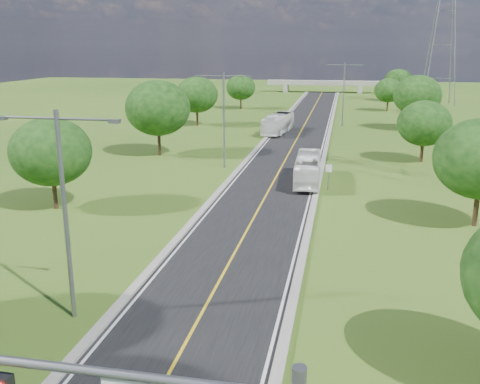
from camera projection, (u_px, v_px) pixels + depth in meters
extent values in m
plane|color=#305317|center=(294.00, 145.00, 70.16)|extent=(260.00, 260.00, 0.00)
cube|color=black|center=(298.00, 137.00, 75.82)|extent=(8.00, 150.00, 0.06)
cube|color=gray|center=(268.00, 135.00, 76.59)|extent=(0.50, 150.00, 0.22)
cube|color=gray|center=(328.00, 137.00, 75.01)|extent=(0.50, 150.00, 0.22)
cylinder|color=slate|center=(83.00, 370.00, 10.41)|extent=(8.40, 0.20, 0.20)
cylinder|color=slate|center=(328.00, 177.00, 48.07)|extent=(0.08, 0.08, 2.40)
cube|color=white|center=(329.00, 168.00, 47.82)|extent=(0.55, 0.04, 0.70)
cube|color=gray|center=(286.00, 88.00, 147.40)|extent=(1.20, 3.00, 2.00)
cube|color=gray|center=(360.00, 89.00, 143.69)|extent=(1.20, 3.00, 2.00)
cube|color=gray|center=(323.00, 83.00, 145.12)|extent=(30.00, 3.00, 1.20)
cylinder|color=slate|center=(66.00, 218.00, 24.54)|extent=(0.22, 0.22, 10.00)
cylinder|color=slate|center=(27.00, 118.00, 23.57)|extent=(2.80, 0.12, 0.12)
cylinder|color=slate|center=(86.00, 119.00, 23.05)|extent=(2.80, 0.12, 0.12)
cube|color=slate|center=(1.00, 118.00, 23.82)|extent=(0.50, 0.25, 0.18)
cube|color=slate|center=(114.00, 121.00, 22.82)|extent=(0.50, 0.25, 0.18)
cylinder|color=slate|center=(224.00, 121.00, 55.75)|extent=(0.22, 0.22, 10.00)
cylinder|color=slate|center=(210.00, 76.00, 54.78)|extent=(2.80, 0.12, 0.12)
cylinder|color=slate|center=(237.00, 76.00, 54.26)|extent=(2.80, 0.12, 0.12)
cube|color=slate|center=(198.00, 76.00, 55.03)|extent=(0.50, 0.25, 0.18)
cube|color=slate|center=(250.00, 77.00, 54.03)|extent=(0.50, 0.25, 0.18)
cylinder|color=slate|center=(343.00, 95.00, 84.73)|extent=(0.22, 0.22, 10.00)
cylinder|color=slate|center=(336.00, 65.00, 83.76)|extent=(2.80, 0.12, 0.12)
cylinder|color=slate|center=(354.00, 65.00, 83.24)|extent=(2.80, 0.12, 0.12)
cube|color=slate|center=(328.00, 65.00, 84.02)|extent=(0.50, 0.25, 0.18)
cube|color=slate|center=(363.00, 65.00, 83.02)|extent=(0.50, 0.25, 0.18)
cylinder|color=black|center=(55.00, 192.00, 42.50)|extent=(0.36, 0.36, 2.70)
ellipsoid|color=black|center=(51.00, 152.00, 41.62)|extent=(6.30, 6.30, 5.36)
cylinder|color=black|center=(159.00, 142.00, 63.04)|extent=(0.36, 0.36, 3.24)
ellipsoid|color=black|center=(158.00, 108.00, 61.99)|extent=(7.56, 7.56, 6.43)
cylinder|color=black|center=(197.00, 117.00, 86.16)|extent=(0.36, 0.36, 2.88)
ellipsoid|color=black|center=(197.00, 95.00, 85.22)|extent=(6.72, 6.72, 5.71)
cylinder|color=black|center=(241.00, 103.00, 108.44)|extent=(0.36, 0.36, 2.52)
ellipsoid|color=black|center=(241.00, 87.00, 107.62)|extent=(5.88, 5.88, 5.00)
cylinder|color=black|center=(476.00, 207.00, 38.44)|extent=(0.36, 0.36, 2.88)
cylinder|color=black|center=(422.00, 151.00, 59.48)|extent=(0.36, 0.36, 2.52)
ellipsoid|color=black|center=(424.00, 123.00, 58.65)|extent=(5.88, 5.88, 5.00)
cylinder|color=black|center=(415.00, 120.00, 81.73)|extent=(0.36, 0.36, 3.06)
ellipsoid|color=black|center=(417.00, 95.00, 80.73)|extent=(7.14, 7.14, 6.07)
cylinder|color=black|center=(387.00, 105.00, 104.99)|extent=(0.36, 0.36, 2.34)
ellipsoid|color=black|center=(388.00, 90.00, 104.22)|extent=(5.46, 5.46, 4.64)
cylinder|color=black|center=(397.00, 95.00, 123.20)|extent=(0.36, 0.36, 2.70)
ellipsoid|color=black|center=(398.00, 81.00, 122.32)|extent=(6.30, 6.30, 5.36)
imported|color=white|center=(308.00, 169.00, 50.39)|extent=(2.59, 9.61, 2.66)
imported|color=white|center=(278.00, 123.00, 78.53)|extent=(3.77, 10.50, 2.86)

